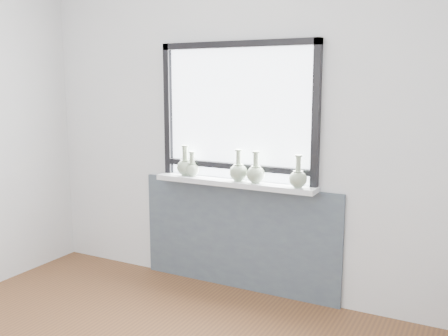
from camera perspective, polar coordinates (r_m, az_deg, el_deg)
The scene contains 9 objects.
back_wall at distance 3.88m, azimuth 1.79°, elevation 4.66°, with size 3.60×0.02×2.60m, color silver.
apron_panel at distance 4.02m, azimuth 1.54°, elevation -7.81°, with size 1.70×0.03×0.86m, color #4B5A62.
windowsill at distance 3.85m, azimuth 1.11°, elevation -1.69°, with size 1.32×0.18×0.04m, color silver.
window at distance 3.84m, azimuth 1.56°, elevation 6.72°, with size 1.30×0.06×1.05m.
vase_a at distance 4.06m, azimuth -4.46°, elevation 0.26°, with size 0.14×0.14×0.25m.
vase_b at distance 4.02m, azimuth -3.66°, elevation -0.00°, with size 0.11×0.11×0.20m.
vase_c at distance 3.81m, azimuth 1.66°, elevation -0.36°, with size 0.14×0.14×0.24m.
vase_d at distance 3.74m, azimuth 3.65°, elevation -0.55°, with size 0.14×0.14×0.24m.
vase_e at distance 3.60m, azimuth 8.46°, elevation -1.08°, with size 0.13×0.13×0.24m.
Camera 1 is at (1.69, -1.66, 1.65)m, focal length 40.00 mm.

